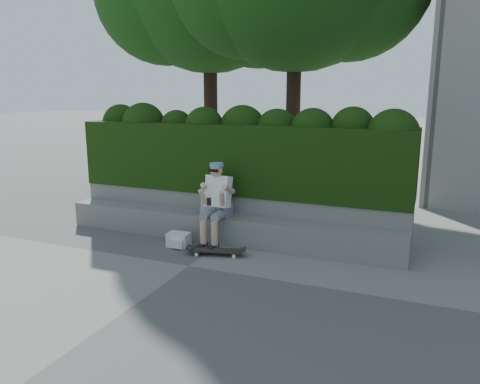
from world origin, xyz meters
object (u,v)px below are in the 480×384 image
at_px(skateboard, 216,251).
at_px(backpack_ground, 179,240).
at_px(backpack_plaid, 211,203).
at_px(person, 217,201).

xyz_separation_m(skateboard, backpack_ground, (-0.75, 0.15, 0.04)).
relative_size(skateboard, backpack_ground, 2.43).
bearing_deg(backpack_plaid, backpack_ground, -140.20).
relative_size(person, backpack_ground, 3.88).
bearing_deg(skateboard, backpack_ground, 153.68).
bearing_deg(person, backpack_plaid, 149.41).
bearing_deg(backpack_plaid, skateboard, -66.21).
distance_m(person, backpack_ground, 0.91).
xyz_separation_m(skateboard, backpack_plaid, (-0.35, 0.58, 0.62)).
distance_m(backpack_plaid, backpack_ground, 0.82).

